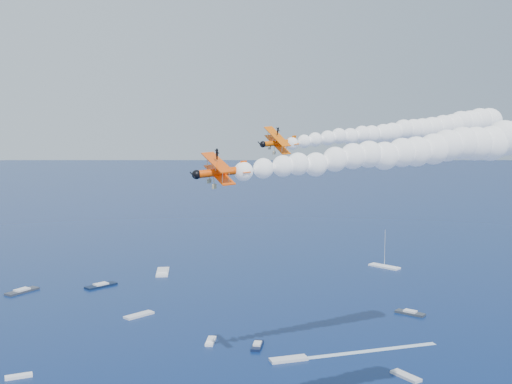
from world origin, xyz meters
name	(u,v)px	position (x,y,z in m)	size (l,w,h in m)	color
biplane_lead	(279,143)	(18.32, 34.52, 57.10)	(7.64, 8.57, 5.16)	#F15C05
biplane_trail	(221,172)	(-6.27, -1.25, 54.90)	(7.22, 8.10, 4.88)	#FF4C05
smoke_trail_lead	(398,131)	(46.01, 35.03, 59.19)	(55.27, 6.80, 10.06)	white
smoke_trail_trail	(409,151)	(21.41, -2.06, 56.99)	(55.26, 7.31, 10.06)	white
spectator_boats	(106,322)	(-2.51, 113.46, 0.35)	(233.93, 171.85, 0.70)	black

